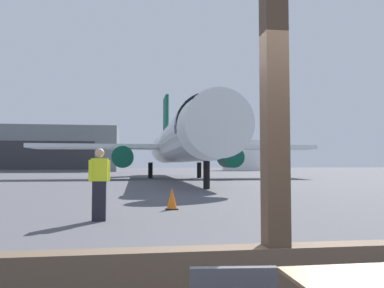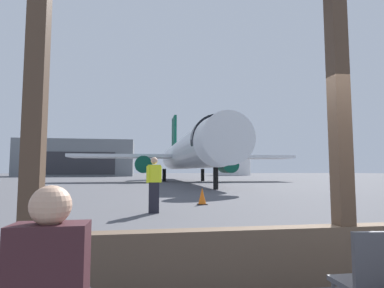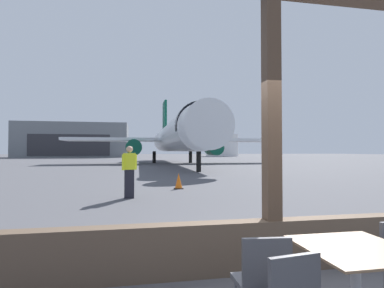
{
  "view_description": "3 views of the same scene",
  "coord_description": "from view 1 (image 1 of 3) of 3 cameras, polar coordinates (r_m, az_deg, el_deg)",
  "views": [
    {
      "loc": [
        -1.2,
        -3.22,
        1.36
      ],
      "look_at": [
        1.99,
        18.5,
        2.5
      ],
      "focal_mm": 36.41,
      "sensor_mm": 36.0,
      "label": 1
    },
    {
      "loc": [
        -2.42,
        -3.47,
        1.32
      ],
      "look_at": [
        0.65,
        15.59,
        2.97
      ],
      "focal_mm": 29.03,
      "sensor_mm": 36.0,
      "label": 2
    },
    {
      "loc": [
        -1.75,
        -3.65,
        1.57
      ],
      "look_at": [
        2.04,
        16.98,
        2.07
      ],
      "focal_mm": 27.44,
      "sensor_mm": 36.0,
      "label": 3
    }
  ],
  "objects": [
    {
      "name": "fuel_storage_tank",
      "position": [
        87.18,
        7.64,
        -1.71
      ],
      "size": [
        9.62,
        9.62,
        6.49
      ],
      "primitive_type": "cylinder",
      "color": "white",
      "rests_on": "ground"
    },
    {
      "name": "distant_hangar",
      "position": [
        79.51,
        -20.12,
        -0.75
      ],
      "size": [
        25.86,
        13.08,
        8.4
      ],
      "color": "slate",
      "rests_on": "ground"
    },
    {
      "name": "ground_crew_worker",
      "position": [
        9.65,
        -13.41,
        -5.6
      ],
      "size": [
        0.49,
        0.36,
        1.74
      ],
      "color": "black",
      "rests_on": "ground"
    },
    {
      "name": "traffic_cone",
      "position": [
        11.8,
        -2.96,
        -8.07
      ],
      "size": [
        0.36,
        0.36,
        0.65
      ],
      "color": "orange",
      "rests_on": "ground"
    },
    {
      "name": "ground_plane",
      "position": [
        43.26,
        -6.78,
        -4.76
      ],
      "size": [
        220.0,
        220.0,
        0.0
      ],
      "primitive_type": "plane",
      "color": "#4C4C51"
    },
    {
      "name": "airplane",
      "position": [
        35.0,
        -1.95,
        0.16
      ],
      "size": [
        26.65,
        34.55,
        10.05
      ],
      "color": "silver",
      "rests_on": "ground"
    },
    {
      "name": "window_frame",
      "position": [
        3.43,
        12.06,
        -2.45
      ],
      "size": [
        7.3,
        0.24,
        3.92
      ],
      "color": "brown",
      "rests_on": "ground"
    }
  ]
}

